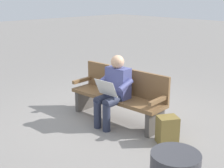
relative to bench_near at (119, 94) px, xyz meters
The scene contains 4 objects.
ground_plane 0.46m from the bench_near, 94.38° to the left, with size 40.00×40.00×0.00m, color gray.
bench_near is the anchor object (origin of this frame).
person_seated 0.30m from the bench_near, 111.94° to the left, with size 0.59×0.59×1.18m.
backpack 1.16m from the bench_near, behind, with size 0.36×0.37×0.42m.
Camera 1 is at (-3.56, 3.52, 2.15)m, focal length 49.27 mm.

